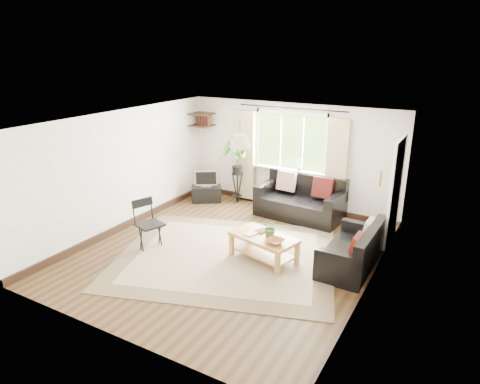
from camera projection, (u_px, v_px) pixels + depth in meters
The scene contains 24 objects.
floor at pixel (229, 253), 7.77m from camera, with size 5.50×5.50×0.00m, color black.
ceiling at pixel (228, 121), 7.00m from camera, with size 5.50×5.50×0.00m, color white.
wall_back at pixel (291, 157), 9.65m from camera, with size 5.00×0.02×2.40m, color beige.
wall_front at pixel (111, 254), 5.12m from camera, with size 5.00×0.02×2.40m, color beige.
wall_left at pixel (122, 171), 8.55m from camera, with size 0.02×5.50×2.40m, color beige.
wall_right at pixel (376, 217), 6.22m from camera, with size 0.02×5.50×2.40m, color beige.
rug at pixel (226, 256), 7.63m from camera, with size 3.77×3.23×0.02m, color beige.
window at pixel (291, 142), 9.50m from camera, with size 2.50×0.16×2.16m, color white, non-canonical shape.
door at pixel (395, 196), 7.70m from camera, with size 0.06×0.96×2.06m, color silver.
corner_shelf at pixel (202, 120), 10.27m from camera, with size 0.50×0.50×0.34m, color black, non-canonical shape.
pendant_lamp at pixel (240, 138), 7.44m from camera, with size 0.36×0.36×0.54m, color beige, non-canonical shape.
wall_sconce at pixel (379, 176), 6.32m from camera, with size 0.12×0.12×0.28m, color beige, non-canonical shape.
sofa_back at pixel (300, 199), 9.26m from camera, with size 1.84×0.92×0.86m, color black, non-canonical shape.
sofa_right at pixel (352, 248), 7.16m from camera, with size 0.77×1.53×0.72m, color black, non-canonical shape.
coffee_table at pixel (264, 248), 7.42m from camera, with size 1.15×0.63×0.47m, color #956230, non-canonical shape.
table_plant at pixel (271, 228), 7.26m from camera, with size 0.30×0.26×0.33m, color #355F26.
bowl at pixel (275, 242), 7.05m from camera, with size 0.29×0.29×0.07m, color brown.
book_a at pixel (247, 232), 7.47m from camera, with size 0.17×0.23×0.02m, color silver.
book_b at pixel (259, 229), 7.58m from camera, with size 0.17×0.23×0.02m, color #532B21.
tv_stand at pixel (206, 194), 10.32m from camera, with size 0.70×0.40×0.38m, color black.
tv at pixel (206, 178), 10.19m from camera, with size 0.54×0.18×0.41m, color #A5A5AA, non-canonical shape.
palm_stand at pixel (237, 170), 10.03m from camera, with size 0.62×0.62×1.60m, color black, non-canonical shape.
folding_chair at pixel (150, 225), 7.80m from camera, with size 0.48×0.48×0.92m, color black, non-canonical shape.
sill_plant at pixel (299, 165), 9.48m from camera, with size 0.14×0.10×0.27m, color #2D6023.
Camera 1 is at (3.62, -6.00, 3.55)m, focal length 32.00 mm.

